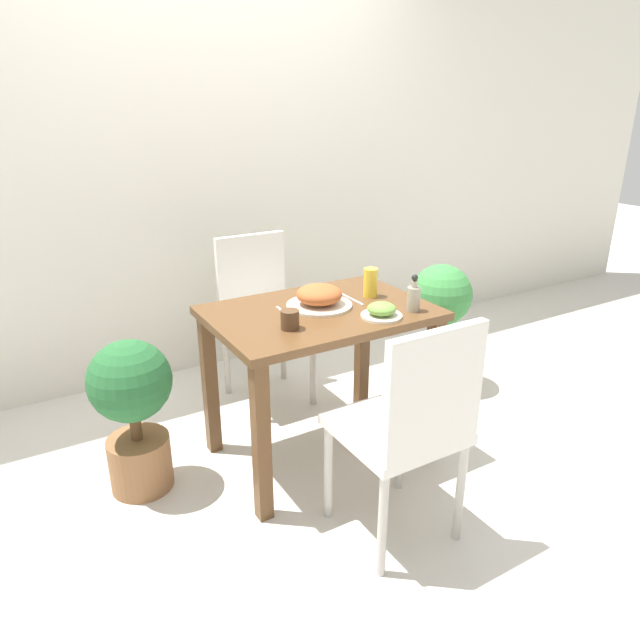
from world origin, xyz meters
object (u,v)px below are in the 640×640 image
drink_cup (290,320)px  potted_plant_right (439,317)px  food_plate (319,297)px  juice_glass (371,283)px  side_plate (382,311)px  chair_far (261,309)px  potted_plant_left (133,406)px  sauce_bottle (414,297)px  chair_near (410,422)px

drink_cup → potted_plant_right: bearing=18.8°
potted_plant_right → food_plate: bearing=-166.4°
juice_glass → side_plate: bearing=-115.4°
chair_far → potted_plant_right: size_ratio=1.23×
food_plate → potted_plant_right: size_ratio=0.40×
food_plate → drink_cup: (-0.24, -0.17, -0.01)m
food_plate → side_plate: (0.16, -0.25, -0.02)m
side_plate → potted_plant_left: side_plate is taller
chair_far → potted_plant_right: bearing=-24.8°
food_plate → potted_plant_left: size_ratio=0.43×
chair_far → drink_cup: 0.89m
juice_glass → sauce_bottle: (0.05, -0.26, -0.00)m
food_plate → drink_cup: size_ratio=3.75×
food_plate → potted_plant_right: food_plate is taller
potted_plant_left → potted_plant_right: (1.75, 0.09, 0.03)m
chair_far → potted_plant_right: (0.92, -0.43, -0.09)m
food_plate → potted_plant_right: 1.02m
chair_near → sauce_bottle: (0.36, 0.45, 0.28)m
juice_glass → potted_plant_right: juice_glass is taller
sauce_bottle → juice_glass: bearing=100.0°
potted_plant_left → juice_glass: bearing=-7.0°
chair_far → potted_plant_right: 1.02m
chair_far → side_plate: bearing=-80.7°
juice_glass → sauce_bottle: bearing=-80.0°
potted_plant_left → potted_plant_right: size_ratio=0.93×
sauce_bottle → chair_far: bearing=109.0°
juice_glass → sauce_bottle: 0.26m
chair_near → juice_glass: 0.82m
chair_far → potted_plant_left: chair_far is taller
chair_near → side_plate: 0.55m
potted_plant_right → potted_plant_left: bearing=-177.0°
side_plate → potted_plant_right: (0.77, 0.48, -0.33)m
sauce_bottle → potted_plant_left: sauce_bottle is taller
sauce_bottle → potted_plant_left: 1.27m
chair_far → sauce_bottle: chair_far is taller
chair_far → drink_cup: (-0.25, -0.82, 0.25)m
drink_cup → potted_plant_left: bearing=152.4°
chair_near → potted_plant_right: chair_near is taller
food_plate → sauce_bottle: bearing=-38.7°
food_plate → potted_plant_left: food_plate is taller
chair_near → potted_plant_left: bearing=-47.0°
potted_plant_left → food_plate: bearing=-9.3°
side_plate → juice_glass: bearing=64.6°
potted_plant_left → potted_plant_right: 1.75m
drink_cup → food_plate: bearing=35.9°
chair_near → juice_glass: bearing=-114.2°
juice_glass → sauce_bottle: size_ratio=0.81×
drink_cup → juice_glass: juice_glass is taller
food_plate → juice_glass: (0.28, -0.00, 0.02)m
drink_cup → sauce_bottle: (0.56, -0.09, 0.02)m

